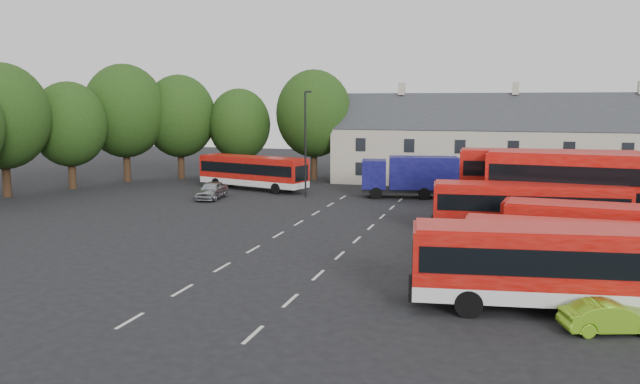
% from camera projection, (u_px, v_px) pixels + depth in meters
% --- Properties ---
extents(ground, '(140.00, 140.00, 0.00)m').
position_uv_depth(ground, '(266.00, 242.00, 36.72)').
color(ground, black).
rests_on(ground, ground).
extents(lane_markings, '(5.15, 33.80, 0.01)m').
position_uv_depth(lane_markings, '(317.00, 237.00, 37.91)').
color(lane_markings, beige).
rests_on(lane_markings, ground).
extents(treeline, '(29.92, 32.59, 12.01)m').
position_uv_depth(treeline, '(138.00, 118.00, 59.99)').
color(treeline, black).
rests_on(treeline, ground).
extents(terrace_houses, '(35.70, 7.13, 10.06)m').
position_uv_depth(terrace_houses, '(513.00, 147.00, 60.67)').
color(terrace_houses, beige).
rests_on(terrace_houses, ground).
extents(bus_row_a, '(12.14, 4.37, 3.36)m').
position_uv_depth(bus_row_a, '(567.00, 262.00, 24.16)').
color(bus_row_a, silver).
rests_on(bus_row_a, ground).
extents(bus_row_b, '(9.92, 2.36, 2.80)m').
position_uv_depth(bus_row_b, '(577.00, 247.00, 28.16)').
color(bus_row_b, silver).
rests_on(bus_row_b, ground).
extents(bus_row_c, '(11.32, 3.48, 3.15)m').
position_uv_depth(bus_row_c, '(624.00, 231.00, 30.41)').
color(bus_row_c, silver).
rests_on(bus_row_c, ground).
extents(bus_row_d, '(9.88, 3.24, 2.74)m').
position_uv_depth(bus_row_d, '(596.00, 225.00, 33.38)').
color(bus_row_d, silver).
rests_on(bus_row_d, ground).
extents(bus_row_e, '(11.63, 3.81, 3.23)m').
position_uv_depth(bus_row_e, '(528.00, 205.00, 38.11)').
color(bus_row_e, silver).
rests_on(bus_row_e, ground).
extents(bus_dd_south, '(12.44, 4.09, 5.01)m').
position_uv_depth(bus_dd_south, '(587.00, 188.00, 38.97)').
color(bus_dd_south, silver).
rests_on(bus_dd_south, ground).
extents(bus_dd_north, '(12.08, 3.55, 4.89)m').
position_uv_depth(bus_dd_north, '(547.00, 180.00, 43.10)').
color(bus_dd_north, silver).
rests_on(bus_dd_north, ground).
extents(bus_north, '(11.33, 5.48, 3.13)m').
position_uv_depth(bus_north, '(253.00, 170.00, 58.24)').
color(bus_north, silver).
rests_on(bus_north, ground).
extents(box_truck, '(8.42, 4.06, 3.54)m').
position_uv_depth(box_truck, '(411.00, 175.00, 53.44)').
color(box_truck, black).
rests_on(box_truck, ground).
extents(silver_car, '(2.27, 4.58, 1.50)m').
position_uv_depth(silver_car, '(212.00, 190.00, 52.81)').
color(silver_car, '#A3A6AA').
rests_on(silver_car, ground).
extents(lime_car, '(3.69, 2.26, 1.15)m').
position_uv_depth(lime_car, '(611.00, 317.00, 22.16)').
color(lime_car, '#73B41B').
rests_on(lime_car, ground).
extents(lamppost, '(0.63, 0.32, 9.10)m').
position_uv_depth(lamppost, '(306.00, 141.00, 53.21)').
color(lamppost, black).
rests_on(lamppost, ground).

